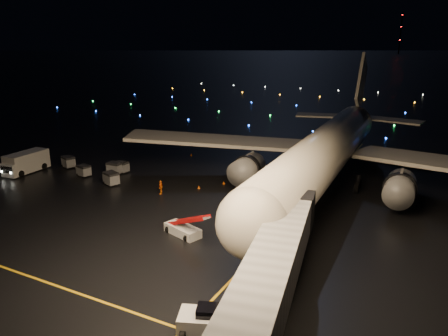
% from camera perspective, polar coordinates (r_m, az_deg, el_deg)
% --- Properties ---
extents(ground, '(2000.00, 2000.00, 0.00)m').
position_cam_1_polar(ground, '(333.38, 23.46, 11.56)').
color(ground, black).
rests_on(ground, ground).
extents(lane_centre, '(0.25, 80.00, 0.02)m').
position_cam_1_polar(lane_centre, '(52.64, 9.60, -5.58)').
color(lane_centre, gold).
rests_on(lane_centre, ground).
extents(lane_cross, '(60.00, 0.25, 0.02)m').
position_cam_1_polar(lane_cross, '(42.92, -25.27, -12.24)').
color(lane_cross, gold).
rests_on(lane_cross, ground).
extents(airliner, '(63.91, 60.97, 17.42)m').
position_cam_1_polar(airliner, '(61.56, 13.92, 5.78)').
color(airliner, beige).
rests_on(airliner, ground).
extents(pushback_tug, '(4.59, 3.49, 1.95)m').
position_cam_1_polar(pushback_tug, '(31.75, -2.06, -19.13)').
color(pushback_tug, silver).
rests_on(pushback_tug, ground).
extents(belt_loader, '(6.43, 3.53, 3.01)m').
position_cam_1_polar(belt_loader, '(45.58, -5.45, -6.91)').
color(belt_loader, silver).
rests_on(belt_loader, ground).
extents(service_truck, '(3.27, 8.67, 3.13)m').
position_cam_1_polar(service_truck, '(73.47, -24.34, 0.73)').
color(service_truck, silver).
rests_on(service_truck, ground).
extents(crew_c, '(0.73, 1.19, 1.88)m').
position_cam_1_polar(crew_c, '(57.94, -8.25, -2.49)').
color(crew_c, orange).
rests_on(crew_c, ground).
extents(safety_cone_0, '(0.42, 0.42, 0.46)m').
position_cam_1_polar(safety_cone_0, '(61.51, -0.03, -1.91)').
color(safety_cone_0, '#E9590A').
rests_on(safety_cone_0, ground).
extents(safety_cone_1, '(0.53, 0.53, 0.50)m').
position_cam_1_polar(safety_cone_1, '(62.34, 5.51, -1.71)').
color(safety_cone_1, '#E9590A').
rests_on(safety_cone_1, ground).
extents(safety_cone_2, '(0.51, 0.51, 0.46)m').
position_cam_1_polar(safety_cone_2, '(59.72, -3.31, -2.49)').
color(safety_cone_2, '#E9590A').
rests_on(safety_cone_2, ground).
extents(safety_cone_3, '(0.47, 0.47, 0.47)m').
position_cam_1_polar(safety_cone_3, '(76.98, -4.29, 1.78)').
color(safety_cone_3, '#E9590A').
rests_on(safety_cone_3, ground).
extents(radio_mast, '(1.80, 1.80, 64.00)m').
position_cam_1_polar(radio_mast, '(776.70, 22.07, 15.98)').
color(radio_mast, black).
rests_on(radio_mast, ground).
extents(taxiway_lights, '(164.00, 92.00, 0.36)m').
position_cam_1_polar(taxiway_lights, '(141.59, 16.66, 7.73)').
color(taxiway_lights, black).
rests_on(taxiway_lights, ground).
extents(baggage_cart_0, '(2.55, 2.16, 1.83)m').
position_cam_1_polar(baggage_cart_0, '(63.01, -14.52, -1.34)').
color(baggage_cart_0, gray).
rests_on(baggage_cart_0, ground).
extents(baggage_cart_1, '(2.19, 1.59, 1.81)m').
position_cam_1_polar(baggage_cart_1, '(68.09, -14.07, -0.01)').
color(baggage_cart_1, gray).
rests_on(baggage_cart_1, ground).
extents(baggage_cart_2, '(2.21, 1.76, 1.67)m').
position_cam_1_polar(baggage_cart_2, '(68.24, -17.86, -0.34)').
color(baggage_cart_2, gray).
rests_on(baggage_cart_2, ground).
extents(baggage_cart_3, '(2.04, 1.47, 1.69)m').
position_cam_1_polar(baggage_cart_3, '(68.68, -13.22, 0.13)').
color(baggage_cart_3, gray).
rests_on(baggage_cart_3, ground).
extents(baggage_cart_4, '(2.50, 2.12, 1.80)m').
position_cam_1_polar(baggage_cart_4, '(73.72, -19.67, 0.74)').
color(baggage_cart_4, gray).
rests_on(baggage_cart_4, ground).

